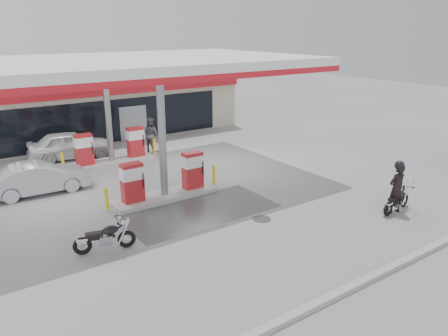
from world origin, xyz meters
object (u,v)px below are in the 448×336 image
object	(u,v)px
pump_island_far	(111,150)
hatchback_silver	(39,178)
main_motorcycle	(397,201)
parked_motorcycle	(106,238)
sedan_white	(70,145)
parked_car_right	(183,118)
pump_island_near	(164,182)
biker_main	(396,189)
attendant	(151,135)

from	to	relation	value
pump_island_far	hatchback_silver	size ratio (longest dim) A/B	1.24
main_motorcycle	parked_motorcycle	size ratio (longest dim) A/B	0.97
parked_motorcycle	sedan_white	xyz separation A→B (m)	(2.21, 11.21, 0.31)
hatchback_silver	parked_car_right	size ratio (longest dim) A/B	1.02
pump_island_near	sedan_white	distance (m)	8.33
main_motorcycle	parked_motorcycle	bearing A→B (deg)	153.13
pump_island_near	parked_car_right	bearing A→B (deg)	57.19
sedan_white	hatchback_silver	size ratio (longest dim) A/B	1.07
main_motorcycle	sedan_white	distance (m)	16.80
pump_island_far	sedan_white	xyz separation A→B (m)	(-1.45, 2.20, 0.05)
parked_car_right	biker_main	bearing A→B (deg)	165.88
pump_island_near	biker_main	xyz separation A→B (m)	(6.62, -6.45, 0.27)
hatchback_silver	sedan_white	bearing A→B (deg)	-28.23
main_motorcycle	biker_main	size ratio (longest dim) A/B	0.97
pump_island_near	attendant	distance (m)	7.54
pump_island_near	main_motorcycle	xyz separation A→B (m)	(6.81, -6.42, -0.28)
biker_main	parked_car_right	bearing A→B (deg)	-85.00
parked_car_right	pump_island_far	bearing A→B (deg)	117.13
pump_island_far	sedan_white	distance (m)	2.64
pump_island_near	parked_car_right	world-z (taller)	pump_island_near
pump_island_far	main_motorcycle	size ratio (longest dim) A/B	2.71
biker_main	parked_car_right	xyz separation A→B (m)	(1.11, 18.45, -0.42)
pump_island_near	main_motorcycle	bearing A→B (deg)	-43.29
biker_main	main_motorcycle	bearing A→B (deg)	-161.62
main_motorcycle	parked_car_right	size ratio (longest dim) A/B	0.47
pump_island_near	biker_main	bearing A→B (deg)	-44.24
hatchback_silver	parked_motorcycle	bearing A→B (deg)	-173.72
parked_motorcycle	pump_island_near	bearing A→B (deg)	54.19
pump_island_near	parked_motorcycle	size ratio (longest dim) A/B	2.64
main_motorcycle	parked_motorcycle	world-z (taller)	parked_motorcycle
main_motorcycle	attendant	world-z (taller)	attendant
pump_island_near	pump_island_far	distance (m)	6.00
pump_island_far	biker_main	xyz separation A→B (m)	(6.62, -12.45, 0.27)
pump_island_near	attendant	xyz separation A→B (m)	(2.78, 7.00, 0.28)
sedan_white	hatchback_silver	world-z (taller)	sedan_white
pump_island_far	sedan_white	bearing A→B (deg)	123.41
pump_island_near	parked_motorcycle	distance (m)	4.75
pump_island_far	parked_car_right	xyz separation A→B (m)	(7.74, 6.00, -0.15)
pump_island_near	hatchback_silver	world-z (taller)	pump_island_near
pump_island_near	hatchback_silver	size ratio (longest dim) A/B	1.24
pump_island_far	biker_main	world-z (taller)	biker_main
biker_main	pump_island_near	bearing A→B (deg)	-35.79
parked_motorcycle	biker_main	bearing A→B (deg)	-3.68
pump_island_far	main_motorcycle	xyz separation A→B (m)	(6.81, -12.42, -0.28)
main_motorcycle	hatchback_silver	bearing A→B (deg)	128.72
pump_island_far	parked_motorcycle	size ratio (longest dim) A/B	2.64
biker_main	parked_car_right	world-z (taller)	biker_main
main_motorcycle	parked_car_right	world-z (taller)	parked_car_right
parked_motorcycle	sedan_white	bearing A→B (deg)	93.65
main_motorcycle	pump_island_near	bearing A→B (deg)	127.87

